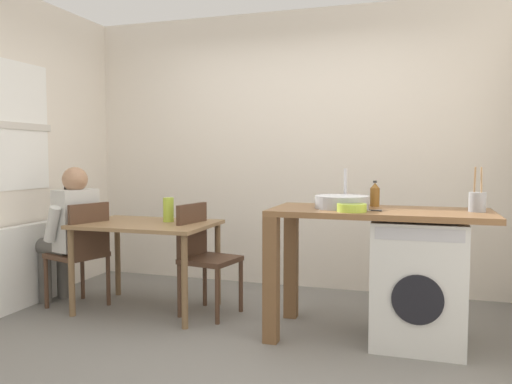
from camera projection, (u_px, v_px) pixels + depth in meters
The scene contains 16 objects.
ground_plane at pixel (232, 346), 3.44m from camera, with size 5.46×5.46×0.00m, color slate.
wall_back at pixel (293, 150), 5.01m from camera, with size 4.60×0.10×2.70m, color silver.
radiator at pixel (22, 267), 4.31m from camera, with size 0.10×0.80×0.70m, color white.
dining_table at pixel (147, 234), 4.21m from camera, with size 1.10×0.76×0.74m.
chair_person_seat at pixel (82, 249), 4.27m from camera, with size 0.50×0.50×0.90m.
chair_opposite at pixel (203, 252), 4.14m from camera, with size 0.47×0.47×0.90m.
seated_person at pixel (70, 228), 4.35m from camera, with size 0.56×0.54×1.20m.
kitchen_counter at pixel (349, 231), 3.59m from camera, with size 1.50×0.68×0.92m.
washing_machine at pixel (418, 282), 3.47m from camera, with size 0.60×0.61×0.86m.
sink_basin at pixel (342, 202), 3.59m from camera, with size 0.38×0.38×0.09m, color #9EA0A5.
tap at pixel (345, 187), 3.76m from camera, with size 0.02×0.02×0.28m, color #B2B2B7.
bottle_tall_green at pixel (375, 195), 3.74m from camera, with size 0.07×0.07×0.19m.
mixing_bowl at pixel (352, 207), 3.38m from camera, with size 0.20×0.20×0.05m.
utensil_crock at pixel (477, 201), 3.37m from camera, with size 0.11×0.11×0.30m.
vase at pixel (168, 210), 4.25m from camera, with size 0.09×0.09×0.20m, color #A8C63D.
scissors at pixel (371, 210), 3.44m from camera, with size 0.15×0.06×0.01m.
Camera 1 is at (1.17, -3.15, 1.29)m, focal length 35.54 mm.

